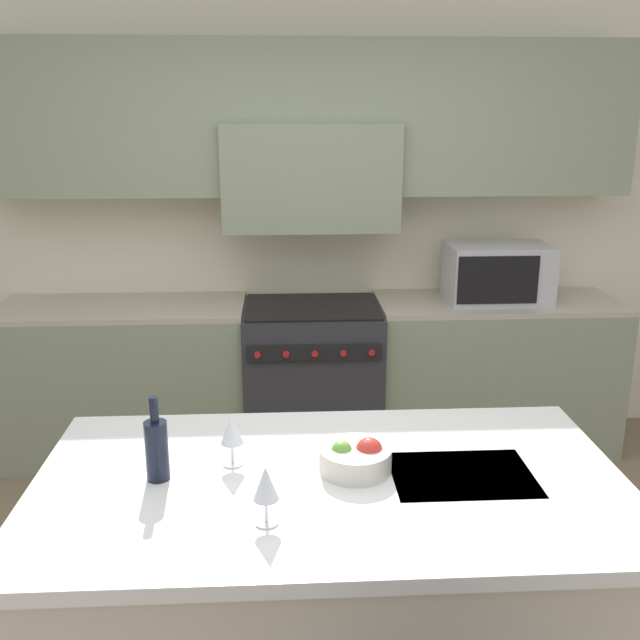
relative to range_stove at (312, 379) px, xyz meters
name	(u,v)px	position (x,y,z in m)	size (l,w,h in m)	color
back_cabinetry	(309,184)	(0.00, 0.27, 1.14)	(10.00, 0.46, 2.70)	beige
back_counter	(312,377)	(0.00, 0.02, 0.01)	(3.68, 0.62, 0.93)	gray
range_stove	(312,379)	(0.00, 0.00, 0.00)	(0.80, 0.70, 0.92)	#2D2D33
microwave	(497,273)	(1.10, 0.02, 0.64)	(0.59, 0.39, 0.34)	#B7B7BC
kitchen_island	(330,603)	(-0.03, -2.07, 0.01)	(1.83, 1.02, 0.92)	beige
wine_bottle	(157,448)	(-0.56, -2.04, 0.57)	(0.07, 0.07, 0.27)	black
wine_glass_near	(266,485)	(-0.23, -2.31, 0.58)	(0.07, 0.07, 0.17)	white
wine_glass_far	(232,431)	(-0.34, -1.96, 0.58)	(0.07, 0.07, 0.17)	white
fruit_bowl	(356,458)	(0.05, -2.02, 0.51)	(0.23, 0.23, 0.11)	silver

